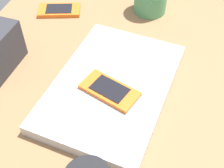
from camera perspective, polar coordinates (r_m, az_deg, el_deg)
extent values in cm
cube|color=olive|center=(60.14, 0.36, -7.13)|extent=(120.00, 80.00, 3.00)
cube|color=#B7BABC|center=(62.24, 0.00, -0.45)|extent=(35.05, 25.52, 2.53)
cube|color=orange|center=(59.32, -0.46, -1.19)|extent=(9.01, 12.70, 0.83)
cube|color=black|center=(58.96, -0.46, -0.88)|extent=(6.45, 8.16, 0.14)
cube|color=orange|center=(85.43, -9.95, 13.56)|extent=(9.02, 12.46, 1.01)
cube|color=black|center=(85.11, -10.01, 13.88)|extent=(6.46, 8.02, 0.14)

